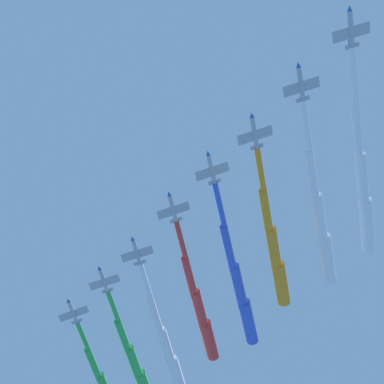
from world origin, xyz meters
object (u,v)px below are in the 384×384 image
object	(u,v)px
jet_port_outer	(167,347)
jet_lead	(363,183)
jet_starboard_inner	(275,250)
jet_port_mid	(240,288)
jet_starboard_mid	(200,311)
jet_port_inner	(321,221)
jet_starboard_outer	(135,363)

from	to	relation	value
jet_port_outer	jet_lead	bearing A→B (deg)	-160.81
jet_starboard_inner	jet_port_mid	size ratio (longest dim) A/B	0.91
jet_starboard_inner	jet_starboard_mid	world-z (taller)	jet_starboard_mid
jet_lead	jet_port_outer	xyz separation A→B (m)	(72.60, 25.26, -1.79)
jet_starboard_inner	jet_port_outer	size ratio (longest dim) A/B	0.97
jet_starboard_inner	jet_port_inner	bearing A→B (deg)	-151.00
jet_lead	jet_port_inner	world-z (taller)	jet_lead
jet_port_inner	jet_starboard_mid	world-z (taller)	jet_starboard_mid
jet_starboard_outer	jet_starboard_mid	bearing A→B (deg)	-159.06
jet_port_inner	jet_starboard_outer	distance (m)	76.11
jet_starboard_inner	jet_lead	bearing A→B (deg)	-155.63
jet_lead	jet_starboard_outer	bearing A→B (deg)	20.17
jet_port_mid	jet_starboard_outer	xyz separation A→B (m)	(39.94, 17.49, -0.59)
jet_port_mid	jet_port_outer	bearing A→B (deg)	22.70
jet_port_outer	jet_starboard_outer	distance (m)	13.87
jet_port_inner	jet_starboard_mid	bearing A→B (deg)	19.82
jet_port_mid	jet_starboard_outer	world-z (taller)	jet_port_mid
jet_lead	jet_port_mid	size ratio (longest dim) A/B	1.00
jet_starboard_inner	jet_starboard_mid	xyz separation A→B (m)	(31.05, 8.73, 2.87)
jet_port_inner	jet_port_mid	world-z (taller)	jet_port_mid
jet_starboard_inner	jet_starboard_mid	bearing A→B (deg)	15.71
jet_port_inner	jet_starboard_inner	world-z (taller)	jet_port_inner
jet_starboard_inner	jet_port_mid	distance (m)	19.03
jet_lead	jet_port_inner	bearing A→B (deg)	19.70
jet_port_inner	jet_starboard_mid	distance (m)	46.56
jet_port_inner	jet_lead	bearing A→B (deg)	-160.30
jet_starboard_outer	jet_lead	bearing A→B (deg)	-159.83
jet_starboard_mid	jet_starboard_inner	bearing A→B (deg)	-164.29
jet_port_inner	jet_starboard_inner	size ratio (longest dim) A/B	1.06
jet_port_mid	jet_port_outer	distance (m)	30.01
jet_port_outer	jet_starboard_outer	world-z (taller)	jet_starboard_outer
jet_lead	jet_starboard_mid	size ratio (longest dim) A/B	1.07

